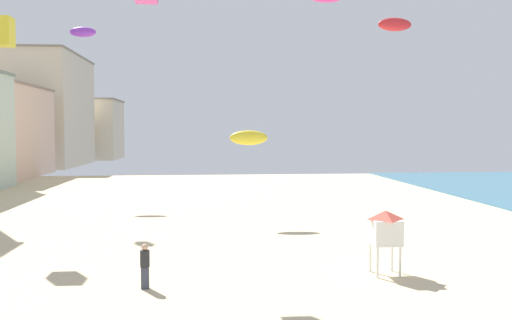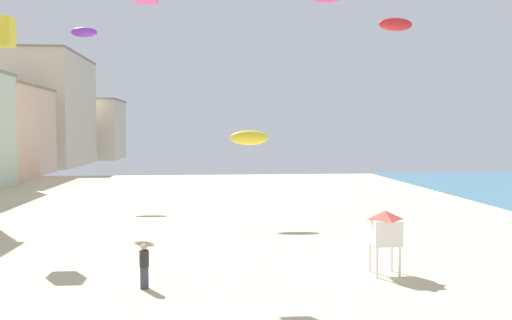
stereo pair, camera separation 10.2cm
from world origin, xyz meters
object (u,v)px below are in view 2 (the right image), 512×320
Objects in this scene: kite_yellow_parafoil at (249,138)px; lifeguard_stand at (385,228)px; kite_red_parafoil at (395,24)px; kite_purple_parafoil at (84,32)px; kite_yellow_box at (3,32)px; kite_flyer at (144,263)px.

lifeguard_stand is at bearing -70.46° from kite_yellow_parafoil.
kite_red_parafoil is 1.08× the size of kite_purple_parafoil.
lifeguard_stand is 19.58m from kite_red_parafoil.
lifeguard_stand is at bearing -26.27° from kite_yellow_box.
kite_flyer is 9.34m from lifeguard_stand.
lifeguard_stand is (9.23, 1.05, 0.92)m from kite_flyer.
lifeguard_stand reaches higher than kite_flyer.
kite_flyer is at bearing -49.58° from kite_yellow_box.
kite_purple_parafoil is 20.19m from kite_yellow_parafoil.
kite_red_parafoil is 25.19m from kite_purple_parafoil.
kite_yellow_box is at bearing 139.15° from kite_flyer.
kite_yellow_parafoil reaches higher than lifeguard_stand.
kite_flyer is at bearing -109.60° from kite_yellow_parafoil.
kite_yellow_box is 14.69m from kite_yellow_parafoil.
lifeguard_stand is at bearing -110.74° from kite_red_parafoil.
kite_red_parafoil is at bearing 78.75° from lifeguard_stand.
kite_red_parafoil is 0.99× the size of kite_yellow_parafoil.
lifeguard_stand is 33.02m from kite_purple_parafoil.
kite_yellow_box is (-23.20, -6.51, -2.07)m from kite_red_parafoil.
kite_red_parafoil is 12.97m from kite_yellow_parafoil.
kite_red_parafoil is at bearing 55.98° from kite_flyer.
kite_yellow_box reaches higher than kite_flyer.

